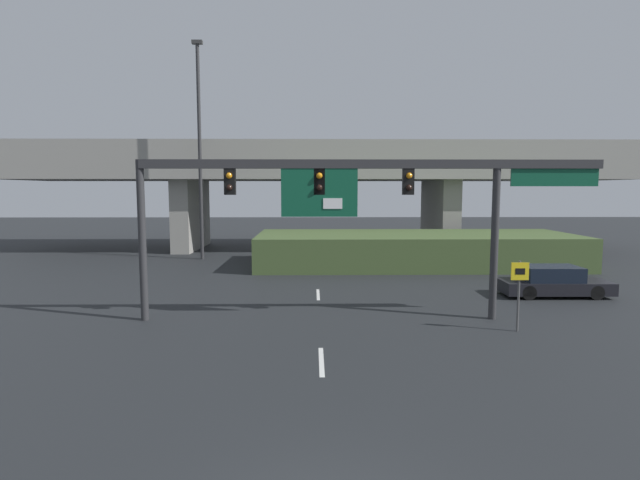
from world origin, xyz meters
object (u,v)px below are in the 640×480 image
Objects in this scene: speed_limit_sign at (519,286)px; parked_sedan_near_right at (553,282)px; signal_gantry at (354,190)px; highway_light_pole_near at (200,146)px.

parked_sedan_near_right is (3.92, 5.65, -0.95)m from speed_limit_sign.
signal_gantry is 6.58m from speed_limit_sign.
highway_light_pole_near is (-14.69, 17.96, 6.15)m from speed_limit_sign.
signal_gantry is 1.15× the size of highway_light_pole_near.
speed_limit_sign is 0.50× the size of parked_sedan_near_right.
speed_limit_sign is at bearing -16.88° from signal_gantry.
signal_gantry is 11.04m from parked_sedan_near_right.
highway_light_pole_near reaches higher than parked_sedan_near_right.
highway_light_pole_near reaches higher than signal_gantry.
speed_limit_sign is 0.17× the size of highway_light_pole_near.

